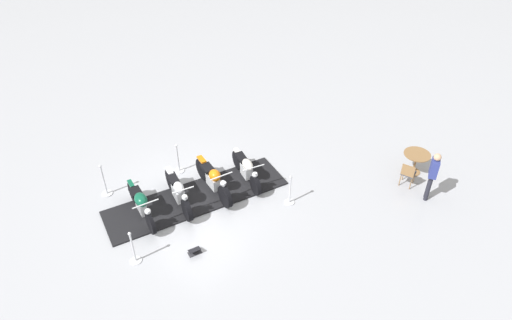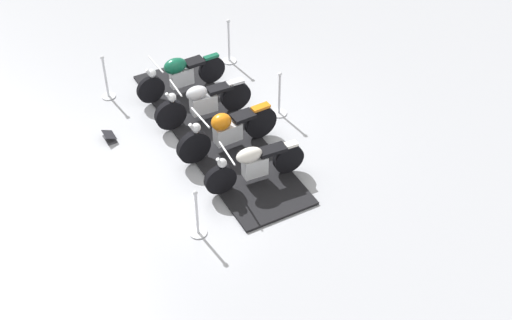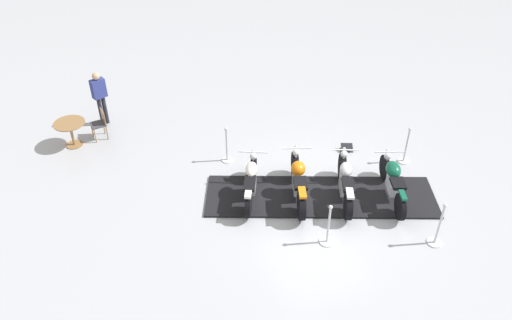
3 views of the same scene
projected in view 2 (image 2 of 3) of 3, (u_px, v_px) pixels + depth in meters
ground_plane at (216, 135)px, 14.57m from camera, size 80.00×80.00×0.00m
display_platform at (216, 133)px, 14.55m from camera, size 3.59×5.78×0.06m
motorcycle_forest at (180, 74)px, 15.33m from camera, size 2.06×0.98×0.94m
motorcycle_chrome at (203, 101)px, 14.61m from camera, size 2.04×1.06×0.99m
motorcycle_copper at (227, 130)px, 13.84m from camera, size 2.16×1.00×1.03m
motorcycle_cream at (254, 164)px, 13.10m from camera, size 1.89×1.09×0.92m
stanchion_right_rear at (197, 220)px, 12.21m from camera, size 0.32×0.32×1.04m
stanchion_left_front at (229, 48)px, 16.47m from camera, size 0.34×0.34×1.14m
stanchion_right_front at (107, 84)px, 15.37m from camera, size 0.32×0.32×1.08m
stanchion_left_mid at (279, 101)px, 14.90m from camera, size 0.34×0.34×1.07m
info_placard at (110, 137)px, 14.40m from camera, size 0.33×0.41×0.18m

